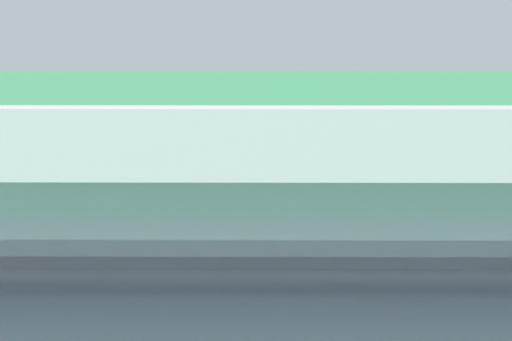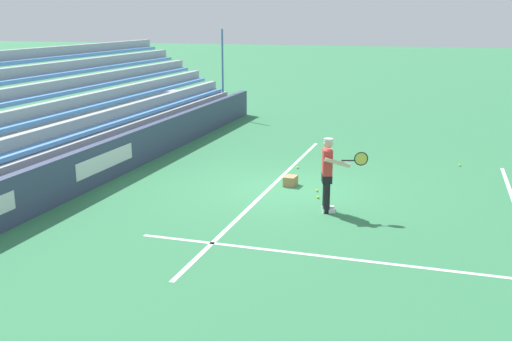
# 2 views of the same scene
# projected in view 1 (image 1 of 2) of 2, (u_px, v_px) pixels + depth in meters

# --- Properties ---
(ground_plane) EXTENTS (160.00, 160.00, 0.00)m
(ground_plane) POSITION_uv_depth(u_px,v_px,m) (200.00, 213.00, 13.64)
(ground_plane) COLOR #337A4C
(court_baseline_white) EXTENTS (12.00, 0.10, 0.01)m
(court_baseline_white) POSITION_uv_depth(u_px,v_px,m) (197.00, 219.00, 13.15)
(court_baseline_white) COLOR white
(court_baseline_white) RESTS_ON ground
(court_sideline_white) EXTENTS (0.10, 12.00, 0.01)m
(court_sideline_white) POSITION_uv_depth(u_px,v_px,m) (353.00, 176.00, 17.54)
(court_sideline_white) COLOR white
(court_sideline_white) RESTS_ON ground
(court_service_line_white) EXTENTS (8.22, 0.10, 0.01)m
(court_service_line_white) POSITION_uv_depth(u_px,v_px,m) (216.00, 166.00, 19.03)
(court_service_line_white) COLOR white
(court_service_line_white) RESTS_ON ground
(back_wall_sponsor_board) EXTENTS (22.79, 0.25, 1.10)m
(back_wall_sponsor_board) POSITION_uv_depth(u_px,v_px,m) (166.00, 270.00, 8.65)
(back_wall_sponsor_board) COLOR #384260
(back_wall_sponsor_board) RESTS_ON ground
(tennis_player) EXTENTS (0.58, 1.07, 1.71)m
(tennis_player) POSITION_uv_depth(u_px,v_px,m) (263.00, 163.00, 14.73)
(tennis_player) COLOR black
(tennis_player) RESTS_ON ground
(ball_box_cardboard) EXTENTS (0.42, 0.33, 0.26)m
(ball_box_cardboard) POSITION_uv_depth(u_px,v_px,m) (181.00, 208.00, 13.58)
(ball_box_cardboard) COLOR #A87F51
(ball_box_cardboard) RESTS_ON ground
(tennis_ball_by_box) EXTENTS (0.07, 0.07, 0.07)m
(tennis_ball_by_box) POSITION_uv_depth(u_px,v_px,m) (225.00, 201.00, 14.52)
(tennis_ball_by_box) COLOR #CCE533
(tennis_ball_by_box) RESTS_ON ground
(tennis_ball_near_player) EXTENTS (0.07, 0.07, 0.07)m
(tennis_ball_near_player) POSITION_uv_depth(u_px,v_px,m) (96.00, 215.00, 13.37)
(tennis_ball_near_player) COLOR #CCE533
(tennis_ball_near_player) RESTS_ON ground
(tennis_ball_on_baseline) EXTENTS (0.07, 0.07, 0.07)m
(tennis_ball_on_baseline) POSITION_uv_depth(u_px,v_px,m) (80.00, 172.00, 17.87)
(tennis_ball_on_baseline) COLOR #CCE533
(tennis_ball_on_baseline) RESTS_ON ground
(tennis_ball_midcourt) EXTENTS (0.07, 0.07, 0.07)m
(tennis_ball_midcourt) POSITION_uv_depth(u_px,v_px,m) (200.00, 203.00, 14.38)
(tennis_ball_midcourt) COLOR #CCE533
(tennis_ball_midcourt) RESTS_ON ground
(tennis_net) EXTENTS (11.09, 0.09, 1.07)m
(tennis_net) POSITION_uv_depth(u_px,v_px,m) (226.00, 126.00, 24.57)
(tennis_net) COLOR #33383D
(tennis_net) RESTS_ON ground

